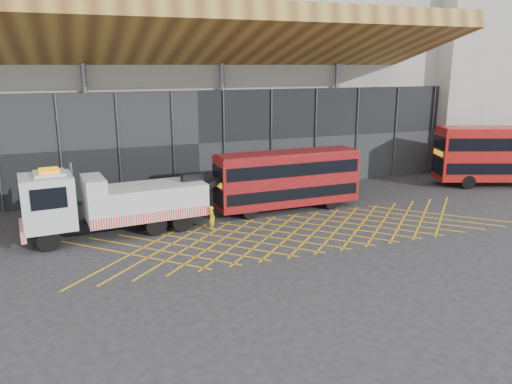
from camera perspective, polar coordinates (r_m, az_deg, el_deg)
name	(u,v)px	position (r m, az deg, el deg)	size (l,w,h in m)	color
ground_plane	(216,243)	(28.71, -4.57, -5.87)	(120.00, 120.00, 0.00)	#262628
road_markings	(305,232)	(30.62, 5.57, -4.57)	(27.96, 7.16, 0.01)	#ECA916
construction_building	(176,75)	(45.28, -9.11, 13.02)	(55.00, 23.97, 18.00)	#979792
east_building	(469,64)	(57.51, 23.14, 13.35)	(15.00, 12.00, 20.00)	gray
recovery_truck	(111,202)	(30.66, -16.27, -1.13)	(12.60, 3.92, 4.37)	black
bus_towed	(287,178)	(34.56, 3.61, 1.61)	(10.21, 2.62, 4.13)	maroon
bus_second	(510,153)	(46.71, 27.07, 3.95)	(12.25, 6.81, 4.91)	#9E0F0C
worker	(212,218)	(30.87, -5.07, -2.96)	(0.54, 0.36, 1.49)	yellow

